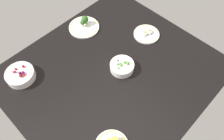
# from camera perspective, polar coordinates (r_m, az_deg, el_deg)

# --- Properties ---
(dining_table) EXTENTS (1.23, 1.10, 0.04)m
(dining_table) POSITION_cam_1_polar(r_m,az_deg,el_deg) (1.42, 0.00, -0.90)
(dining_table) COLOR black
(dining_table) RESTS_ON ground
(plate_eggs) EXTENTS (0.18, 0.18, 0.05)m
(plate_eggs) POSITION_cam_1_polar(r_m,az_deg,el_deg) (1.61, 8.71, 9.03)
(plate_eggs) COLOR white
(plate_eggs) RESTS_ON dining_table
(plate_broccoli) EXTENTS (0.22, 0.22, 0.08)m
(plate_broccoli) POSITION_cam_1_polar(r_m,az_deg,el_deg) (1.65, -7.06, 11.03)
(plate_broccoli) COLOR white
(plate_broccoli) RESTS_ON dining_table
(bowl_peas) EXTENTS (0.15, 0.15, 0.06)m
(bowl_peas) POSITION_cam_1_polar(r_m,az_deg,el_deg) (1.40, 2.56, 0.95)
(bowl_peas) COLOR white
(bowl_peas) RESTS_ON dining_table
(bowl_berries) EXTENTS (0.17, 0.17, 0.07)m
(bowl_berries) POSITION_cam_1_polar(r_m,az_deg,el_deg) (1.47, -22.13, -1.14)
(bowl_berries) COLOR white
(bowl_berries) RESTS_ON dining_table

